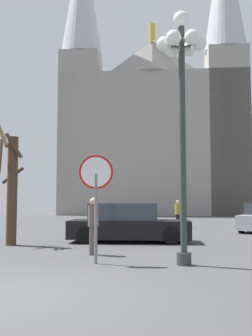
{
  "coord_description": "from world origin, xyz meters",
  "views": [
    {
      "loc": [
        2.54,
        -6.52,
        1.57
      ],
      "look_at": [
        0.85,
        19.83,
        3.72
      ],
      "focal_mm": 42.25,
      "sensor_mm": 36.0,
      "label": 1
    }
  ],
  "objects": [
    {
      "name": "parked_car_far_black",
      "position": [
        1.64,
        8.47,
        0.68
      ],
      "size": [
        4.52,
        1.77,
        1.46
      ],
      "color": "black",
      "rests_on": "ground"
    },
    {
      "name": "stop_sign",
      "position": [
        1.15,
        3.35,
        1.92
      ],
      "size": [
        0.86,
        0.17,
        2.71
      ],
      "color": "slate",
      "rests_on": "ground"
    },
    {
      "name": "pedestrian_standing",
      "position": [
        0.86,
        4.91,
        0.99
      ],
      "size": [
        0.32,
        0.32,
        1.64
      ],
      "color": "#594C47",
      "rests_on": "ground"
    },
    {
      "name": "pedestrian_walking",
      "position": [
        4.02,
        15.96,
        0.94
      ],
      "size": [
        0.32,
        0.32,
        1.56
      ],
      "color": "black",
      "rests_on": "ground"
    },
    {
      "name": "bare_tree",
      "position": [
        -2.4,
        7.15,
        2.08
      ],
      "size": [
        1.07,
        1.16,
        4.3
      ],
      "color": "#473323",
      "rests_on": "ground"
    },
    {
      "name": "street_lamp",
      "position": [
        3.32,
        3.29,
        4.59
      ],
      "size": [
        1.26,
        1.14,
        6.39
      ],
      "color": "#2D3833",
      "rests_on": "ground"
    },
    {
      "name": "cathedral",
      "position": [
        2.82,
        38.57,
        9.89
      ],
      "size": [
        20.26,
        13.24,
        33.22
      ],
      "color": "gray",
      "rests_on": "ground"
    }
  ]
}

